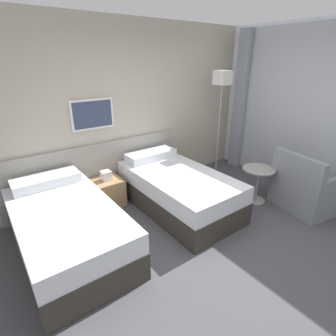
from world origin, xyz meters
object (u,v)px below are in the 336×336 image
(bed_near_window, at_px, (177,189))
(armchair, at_px, (306,190))
(floor_lamp, at_px, (222,89))
(side_table, at_px, (258,178))
(bed_near_door, at_px, (67,228))
(nightstand, at_px, (108,192))

(bed_near_window, xyz_separation_m, armchair, (1.56, -1.18, -0.00))
(floor_lamp, height_order, side_table, floor_lamp)
(side_table, bearing_deg, bed_near_door, 167.59)
(bed_near_door, relative_size, nightstand, 3.37)
(bed_near_door, height_order, nightstand, bed_near_door)
(nightstand, height_order, floor_lamp, floor_lamp)
(floor_lamp, bearing_deg, nightstand, 174.05)
(bed_near_window, height_order, nightstand, bed_near_window)
(bed_near_door, xyz_separation_m, bed_near_window, (1.65, 0.00, 0.00))
(bed_near_window, bearing_deg, nightstand, 140.00)
(bed_near_window, relative_size, side_table, 3.42)
(bed_near_window, bearing_deg, side_table, -28.45)
(bed_near_window, distance_m, side_table, 1.28)
(floor_lamp, xyz_separation_m, armchair, (0.22, -1.64, -1.35))
(bed_near_door, distance_m, bed_near_window, 1.65)
(bed_near_window, height_order, side_table, bed_near_window)
(nightstand, bearing_deg, armchair, -38.14)
(nightstand, bearing_deg, floor_lamp, -5.95)
(bed_near_window, distance_m, nightstand, 1.08)
(nightstand, height_order, armchair, armchair)
(nightstand, distance_m, side_table, 2.35)
(bed_near_door, distance_m, floor_lamp, 3.31)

